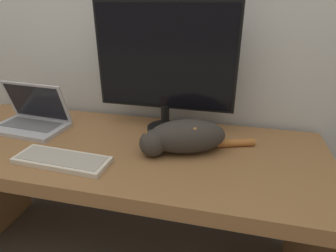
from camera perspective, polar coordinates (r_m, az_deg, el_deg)
wall_back at (r=1.47m, az=-5.47°, el=23.99°), size 6.40×0.06×2.60m
desk at (r=1.32m, az=-9.68°, el=-9.08°), size 1.77×0.66×0.73m
monitor at (r=1.26m, az=-0.62°, el=12.49°), size 0.63×0.17×0.58m
laptop at (r=1.53m, az=-25.93°, el=1.26°), size 0.36×0.24×0.22m
external_keyboard at (r=1.17m, az=-20.75°, el=-6.46°), size 0.38×0.15×0.02m
cat at (r=1.14m, az=3.09°, el=-2.15°), size 0.46×0.25×0.14m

